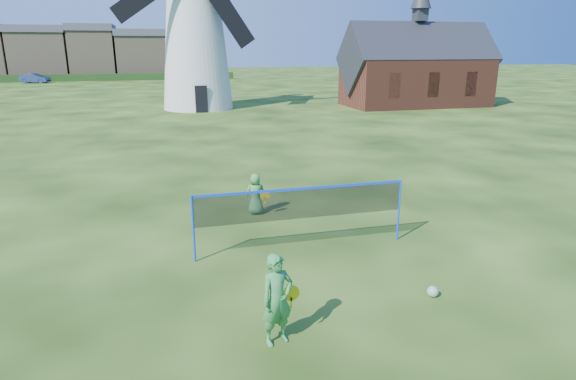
% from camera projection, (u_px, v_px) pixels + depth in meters
% --- Properties ---
extents(ground, '(220.00, 220.00, 0.00)m').
position_uv_depth(ground, '(285.00, 260.00, 10.97)').
color(ground, black).
rests_on(ground, ground).
extents(windmill, '(11.68, 5.37, 16.20)m').
position_uv_depth(windmill, '(195.00, 33.00, 36.57)').
color(windmill, white).
rests_on(windmill, ground).
extents(chapel, '(11.83, 5.74, 10.01)m').
position_uv_depth(chapel, '(416.00, 71.00, 39.35)').
color(chapel, brown).
rests_on(chapel, ground).
extents(badminton_net, '(5.05, 0.05, 1.55)m').
position_uv_depth(badminton_net, '(302.00, 204.00, 11.20)').
color(badminton_net, blue).
rests_on(badminton_net, ground).
extents(player_girl, '(0.75, 0.53, 1.54)m').
position_uv_depth(player_girl, '(277.00, 299.00, 7.71)').
color(player_girl, '#3A9246').
rests_on(player_girl, ground).
extents(player_boy, '(0.68, 0.47, 1.20)m').
position_uv_depth(player_boy, '(256.00, 194.00, 13.87)').
color(player_boy, '#46934A').
rests_on(player_boy, ground).
extents(play_ball, '(0.22, 0.22, 0.22)m').
position_uv_depth(play_ball, '(433.00, 291.00, 9.33)').
color(play_ball, green).
rests_on(play_ball, ground).
extents(hedge, '(62.00, 0.80, 1.00)m').
position_uv_depth(hedge, '(9.00, 79.00, 66.51)').
color(hedge, '#193814').
rests_on(hedge, ground).
extents(car_right, '(4.00, 2.35, 1.25)m').
position_uv_depth(car_right, '(35.00, 78.00, 65.18)').
color(car_right, navy).
rests_on(car_right, ground).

